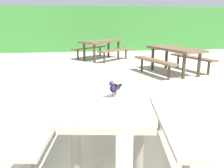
{
  "coord_description": "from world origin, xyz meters",
  "views": [
    {
      "loc": [
        -0.52,
        -2.75,
        1.51
      ],
      "look_at": [
        -0.12,
        -0.19,
        0.84
      ],
      "focal_mm": 39.84,
      "sensor_mm": 36.0,
      "label": 1
    }
  ],
  "objects_px": {
    "picnic_table_foreground": "(109,108)",
    "bird_grackle": "(114,88)",
    "picnic_table_mid_right": "(175,54)",
    "picnic_table_mid_left": "(102,45)"
  },
  "relations": [
    {
      "from": "picnic_table_foreground",
      "to": "bird_grackle",
      "type": "height_order",
      "value": "bird_grackle"
    },
    {
      "from": "picnic_table_mid_left",
      "to": "picnic_table_mid_right",
      "type": "bearing_deg",
      "value": -58.88
    },
    {
      "from": "picnic_table_foreground",
      "to": "picnic_table_mid_right",
      "type": "bearing_deg",
      "value": 58.98
    },
    {
      "from": "bird_grackle",
      "to": "picnic_table_mid_left",
      "type": "bearing_deg",
      "value": 84.3
    },
    {
      "from": "picnic_table_mid_left",
      "to": "bird_grackle",
      "type": "bearing_deg",
      "value": -95.7
    },
    {
      "from": "bird_grackle",
      "to": "picnic_table_mid_right",
      "type": "bearing_deg",
      "value": 60.24
    },
    {
      "from": "picnic_table_foreground",
      "to": "bird_grackle",
      "type": "xyz_separation_m",
      "value": [
        0.02,
        -0.18,
        0.29
      ]
    },
    {
      "from": "picnic_table_foreground",
      "to": "picnic_table_mid_left",
      "type": "relative_size",
      "value": 0.82
    },
    {
      "from": "picnic_table_mid_left",
      "to": "picnic_table_mid_right",
      "type": "xyz_separation_m",
      "value": [
        1.78,
        -2.94,
        0.0
      ]
    },
    {
      "from": "bird_grackle",
      "to": "picnic_table_mid_left",
      "type": "relative_size",
      "value": 0.1
    }
  ]
}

